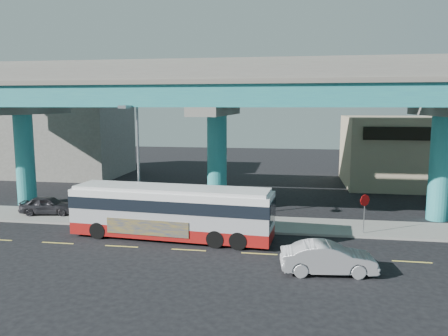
% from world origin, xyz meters
% --- Properties ---
extents(ground, '(120.00, 120.00, 0.00)m').
position_xyz_m(ground, '(0.00, 0.00, 0.00)').
color(ground, black).
rests_on(ground, ground).
extents(sidewalk, '(70.00, 4.00, 0.15)m').
position_xyz_m(sidewalk, '(0.00, 5.50, 0.07)').
color(sidewalk, gray).
rests_on(sidewalk, ground).
extents(lane_markings, '(58.00, 0.12, 0.01)m').
position_xyz_m(lane_markings, '(-0.00, -0.30, 0.01)').
color(lane_markings, '#D8C64C').
rests_on(lane_markings, ground).
extents(viaduct, '(52.00, 12.40, 11.70)m').
position_xyz_m(viaduct, '(-0.00, 9.11, 9.14)').
color(viaduct, teal).
rests_on(viaduct, ground).
extents(building_beige, '(14.00, 10.23, 7.00)m').
position_xyz_m(building_beige, '(18.00, 22.98, 3.51)').
color(building_beige, tan).
rests_on(building_beige, ground).
extents(building_concrete, '(12.00, 10.00, 9.00)m').
position_xyz_m(building_concrete, '(-20.00, 24.00, 4.50)').
color(building_concrete, gray).
rests_on(building_concrete, ground).
extents(transit_bus, '(12.66, 3.68, 3.21)m').
position_xyz_m(transit_bus, '(-1.56, 1.75, 1.76)').
color(transit_bus, maroon).
rests_on(transit_bus, ground).
extents(sedan, '(2.52, 4.90, 1.51)m').
position_xyz_m(sedan, '(7.52, -2.57, 0.75)').
color(sedan, '#A2A1A6').
rests_on(sedan, ground).
extents(parked_car, '(2.85, 4.45, 1.34)m').
position_xyz_m(parked_car, '(-12.09, 5.57, 0.82)').
color(parked_car, '#2C2B30').
rests_on(parked_car, sidewalk).
extents(street_lamp, '(0.50, 2.63, 8.14)m').
position_xyz_m(street_lamp, '(-4.43, 3.43, 5.41)').
color(street_lamp, gray).
rests_on(street_lamp, sidewalk).
extents(stop_sign, '(0.64, 0.44, 2.48)m').
position_xyz_m(stop_sign, '(10.20, 4.18, 1.93)').
color(stop_sign, gray).
rests_on(stop_sign, sidewalk).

